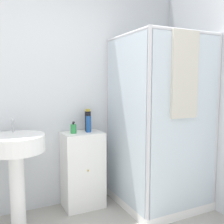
{
  "coord_description": "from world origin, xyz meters",
  "views": [
    {
      "loc": [
        -0.5,
        -1.13,
        1.37
      ],
      "look_at": [
        0.61,
        1.15,
        1.08
      ],
      "focal_mm": 42.0,
      "sensor_mm": 36.0,
      "label": 1
    }
  ],
  "objects_px": {
    "soap_dispenser": "(73,129)",
    "shampoo_bottle_tall_black": "(88,120)",
    "shampoo_bottle_blue": "(88,123)",
    "sink": "(16,156)"
  },
  "relations": [
    {
      "from": "shampoo_bottle_tall_black",
      "to": "sink",
      "type": "bearing_deg",
      "value": -164.07
    },
    {
      "from": "shampoo_bottle_blue",
      "to": "soap_dispenser",
      "type": "bearing_deg",
      "value": 177.22
    },
    {
      "from": "soap_dispenser",
      "to": "shampoo_bottle_blue",
      "type": "distance_m",
      "value": 0.17
    },
    {
      "from": "shampoo_bottle_tall_black",
      "to": "shampoo_bottle_blue",
      "type": "bearing_deg",
      "value": -105.99
    },
    {
      "from": "soap_dispenser",
      "to": "shampoo_bottle_tall_black",
      "type": "distance_m",
      "value": 0.21
    },
    {
      "from": "soap_dispenser",
      "to": "shampoo_bottle_tall_black",
      "type": "relative_size",
      "value": 0.52
    },
    {
      "from": "soap_dispenser",
      "to": "shampoo_bottle_blue",
      "type": "xyz_separation_m",
      "value": [
        0.17,
        -0.01,
        0.05
      ]
    },
    {
      "from": "soap_dispenser",
      "to": "shampoo_bottle_blue",
      "type": "height_order",
      "value": "shampoo_bottle_blue"
    },
    {
      "from": "sink",
      "to": "shampoo_bottle_blue",
      "type": "height_order",
      "value": "shampoo_bottle_blue"
    },
    {
      "from": "sink",
      "to": "soap_dispenser",
      "type": "xyz_separation_m",
      "value": [
        0.6,
        0.16,
        0.18
      ]
    }
  ]
}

